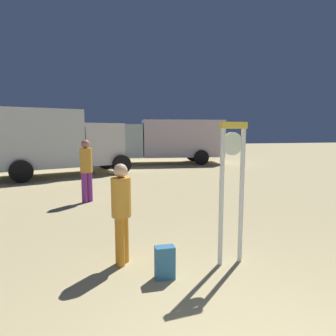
# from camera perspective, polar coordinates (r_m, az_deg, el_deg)

# --- Properties ---
(standing_clock) EXTENTS (0.44, 0.13, 2.20)m
(standing_clock) POSITION_cam_1_polar(r_m,az_deg,el_deg) (4.46, 12.61, -2.39)
(standing_clock) COLOR silver
(standing_clock) RESTS_ON ground_plane
(person_near_clock) EXTENTS (0.30, 0.30, 1.58)m
(person_near_clock) POSITION_cam_1_polar(r_m,az_deg,el_deg) (4.48, -9.27, -8.02)
(person_near_clock) COLOR orange
(person_near_clock) RESTS_ON ground_plane
(backpack) EXTENTS (0.27, 0.20, 0.47)m
(backpack) POSITION_cam_1_polar(r_m,az_deg,el_deg) (4.24, -0.65, -18.31)
(backpack) COLOR teal
(backpack) RESTS_ON ground_plane
(person_distant) EXTENTS (0.35, 0.35, 1.81)m
(person_distant) POSITION_cam_1_polar(r_m,az_deg,el_deg) (8.56, -15.95, 0.08)
(person_distant) COLOR #863292
(person_distant) RESTS_ON ground_plane
(box_truck_near) EXTENTS (6.69, 4.21, 2.98)m
(box_truck_near) POSITION_cam_1_polar(r_m,az_deg,el_deg) (13.98, -22.44, 5.06)
(box_truck_near) COLOR silver
(box_truck_near) RESTS_ON ground_plane
(box_truck_far) EXTENTS (7.22, 3.06, 2.70)m
(box_truck_far) POSITION_cam_1_polar(r_m,az_deg,el_deg) (18.06, 0.20, 5.75)
(box_truck_far) COLOR beige
(box_truck_far) RESTS_ON ground_plane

